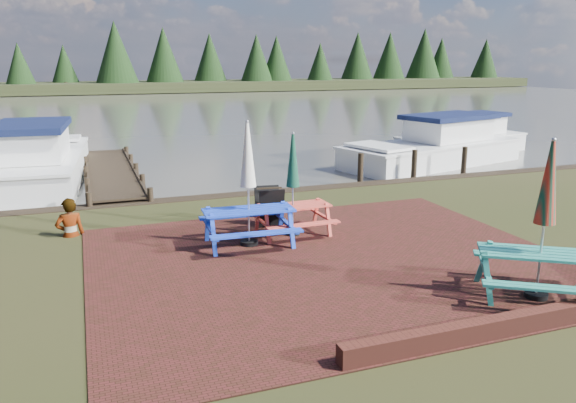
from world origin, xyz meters
The scene contains 14 objects.
ground centered at (0.00, 0.00, 0.00)m, with size 120.00×120.00×0.00m, color black.
paving centered at (0.00, 1.00, 0.01)m, with size 9.00×7.50×0.02m, color #331810.
brick_wall centered at (2.15, -2.42, 0.15)m, with size 6.21×1.79×0.30m.
water centered at (0.00, 37.00, 0.00)m, with size 120.00×60.00×0.02m, color #48463D.
far_treeline centered at (0.00, 66.00, 3.28)m, with size 120.00×10.00×8.10m.
picnic_table_teal centered at (2.45, -1.75, 0.92)m, with size 2.49×2.43×2.62m.
picnic_table_red centered at (-0.09, 2.83, 0.80)m, with size 1.67×1.49×2.28m.
picnic_table_blue centered at (-1.20, 2.48, 0.91)m, with size 1.97×1.77×2.60m.
chalkboard centered at (-0.37, 3.61, 0.49)m, with size 0.61×0.62×0.94m.
jetty centered at (-3.50, 11.28, 0.11)m, with size 1.76×9.08×1.00m.
boat_jetty centered at (-5.77, 11.59, 0.48)m, with size 3.27×8.08×2.29m.
boat_near centered at (8.57, 10.05, 0.43)m, with size 8.21×4.67×2.10m.
boat_far centered at (11.43, 12.03, 0.37)m, with size 6.36×3.29×1.89m.
person centered at (-4.74, 4.45, 0.85)m, with size 0.62×0.41×1.71m, color gray.
Camera 1 is at (-4.30, -8.36, 3.80)m, focal length 35.00 mm.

